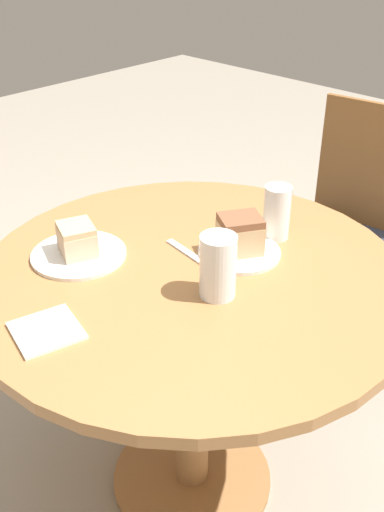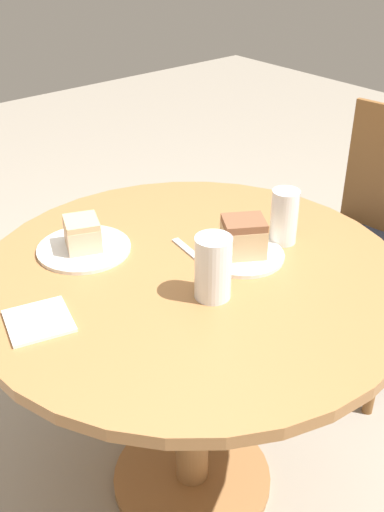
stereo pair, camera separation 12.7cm
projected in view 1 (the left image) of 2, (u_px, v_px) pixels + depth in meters
The scene contains 11 objects.
ground_plane at pixel (192, 479), 1.82m from camera, with size 8.00×8.00×0.00m, color gray.
table at pixel (192, 323), 1.51m from camera, with size 1.04×1.04×0.75m.
chair at pixel (351, 232), 2.13m from camera, with size 0.48×0.47×0.92m.
plate_near at pixel (239, 252), 1.49m from camera, with size 0.21×0.21×0.01m.
plate_far at pixel (79, 254), 1.48m from camera, with size 0.24×0.24×0.01m.
cake_slice_near at pixel (240, 234), 1.47m from camera, with size 0.13×0.13×0.09m.
cake_slice_far at pixel (77, 239), 1.46m from camera, with size 0.12×0.11×0.08m.
glass_lemonade at pixel (276, 216), 1.54m from camera, with size 0.07×0.07×0.14m.
glass_water at pixel (218, 270), 1.31m from camera, with size 0.08×0.08×0.15m.
napkin_stack at pixel (47, 331), 1.22m from camera, with size 0.16×0.16×0.01m.
fork at pixel (188, 253), 1.49m from camera, with size 0.16×0.04×0.00m.
Camera 1 is at (0.84, -0.87, 1.52)m, focal length 42.00 mm.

